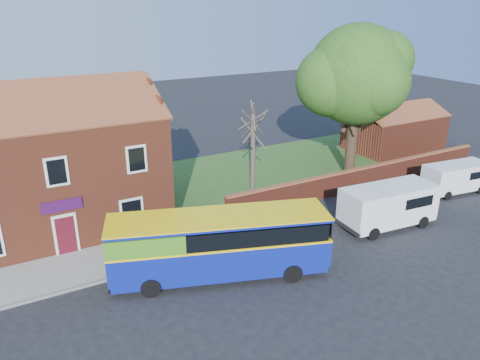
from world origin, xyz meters
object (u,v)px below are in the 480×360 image
bus (212,243)px  van_near (388,204)px  van_far (456,177)px  large_tree (356,78)px

bus → van_near: size_ratio=1.83×
van_far → large_tree: bearing=126.9°
bus → van_far: 19.32m
bus → van_near: bus is taller
van_near → van_far: (8.02, 1.54, -0.24)m
large_tree → van_near: bearing=-117.5°
bus → van_near: bearing=17.9°
large_tree → van_far: bearing=-60.3°
van_near → large_tree: size_ratio=0.52×
van_far → large_tree: (-3.78, 6.62, 6.12)m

